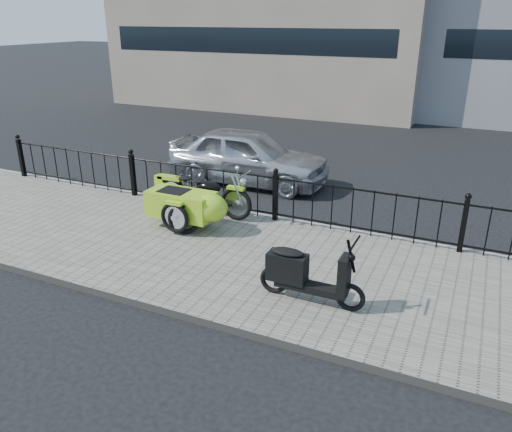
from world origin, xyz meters
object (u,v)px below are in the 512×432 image
at_px(motorcycle_sidecar, 193,203).
at_px(spare_tire, 184,219).
at_px(scooter, 304,274).
at_px(sedan_car, 248,156).

bearing_deg(motorcycle_sidecar, spare_tire, -82.56).
bearing_deg(scooter, sedan_car, 123.49).
relative_size(motorcycle_sidecar, spare_tire, 3.71).
xyz_separation_m(motorcycle_sidecar, sedan_car, (-0.37, 3.22, 0.10)).
xyz_separation_m(scooter, spare_tire, (-2.83, 1.27, -0.11)).
bearing_deg(spare_tire, motorcycle_sidecar, 97.44).
xyz_separation_m(motorcycle_sidecar, scooter, (2.88, -1.70, -0.06)).
xyz_separation_m(motorcycle_sidecar, spare_tire, (0.06, -0.43, -0.17)).
distance_m(motorcycle_sidecar, scooter, 3.35).
bearing_deg(motorcycle_sidecar, scooter, -30.48).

